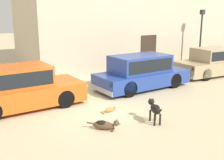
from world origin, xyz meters
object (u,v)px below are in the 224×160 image
object	(u,v)px
parked_sedan_nearest	(23,88)
street_lamp	(201,31)
parked_sedan_third	(213,62)
stray_dog_tan	(155,108)
parked_sedan_second	(141,71)
stray_cat	(110,110)
stray_dog_spotted	(105,125)

from	to	relation	value
parked_sedan_nearest	street_lamp	distance (m)	11.09
parked_sedan_nearest	parked_sedan_third	xyz separation A→B (m)	(10.21, 0.24, -0.02)
stray_dog_tan	street_lamp	bearing A→B (deg)	-37.48
parked_sedan_second	stray_cat	distance (m)	3.42
street_lamp	parked_sedan_second	bearing A→B (deg)	-162.33
parked_sedan_nearest	street_lamp	xyz separation A→B (m)	(10.84, 1.80, 1.52)
stray_dog_spotted	stray_dog_tan	size ratio (longest dim) A/B	0.81
stray_dog_spotted	stray_cat	xyz separation A→B (m)	(0.88, 1.23, -0.08)
parked_sedan_third	stray_dog_tan	world-z (taller)	parked_sedan_third
stray_dog_tan	parked_sedan_second	bearing A→B (deg)	-12.00
parked_sedan_nearest	stray_cat	size ratio (longest dim) A/B	7.71
stray_dog_spotted	stray_dog_tan	distance (m)	1.66
parked_sedan_nearest	parked_sedan_third	size ratio (longest dim) A/B	0.96
stray_dog_spotted	street_lamp	bearing A→B (deg)	72.16
parked_sedan_third	stray_cat	world-z (taller)	parked_sedan_third
stray_dog_tan	street_lamp	world-z (taller)	street_lamp
parked_sedan_second	stray_dog_tan	size ratio (longest dim) A/B	4.59
parked_sedan_second	street_lamp	size ratio (longest dim) A/B	1.29
parked_sedan_nearest	stray_dog_tan	distance (m)	4.72
parked_sedan_nearest	stray_cat	world-z (taller)	parked_sedan_nearest
stray_dog_tan	stray_cat	world-z (taller)	stray_dog_tan
parked_sedan_nearest	parked_sedan_second	world-z (taller)	parked_sedan_nearest
parked_sedan_second	parked_sedan_third	size ratio (longest dim) A/B	0.99
parked_sedan_second	street_lamp	xyz separation A→B (m)	(5.65, 1.80, 1.49)
stray_dog_spotted	stray_cat	bearing A→B (deg)	98.45
parked_sedan_third	stray_dog_spotted	world-z (taller)	parked_sedan_third
stray_dog_spotted	stray_dog_tan	xyz separation A→B (m)	(1.61, -0.29, 0.31)
parked_sedan_third	stray_dog_tan	xyz separation A→B (m)	(-7.02, -3.70, -0.27)
parked_sedan_nearest	stray_cat	xyz separation A→B (m)	(2.47, -1.93, -0.67)
stray_dog_tan	stray_dog_spotted	bearing A→B (deg)	97.66
parked_sedan_third	stray_cat	bearing A→B (deg)	-161.60
parked_sedan_nearest	stray_cat	distance (m)	3.20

